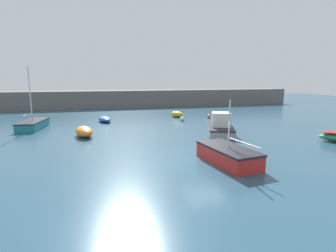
{
  "coord_description": "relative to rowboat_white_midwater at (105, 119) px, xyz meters",
  "views": [
    {
      "loc": [
        -6.21,
        -14.56,
        4.96
      ],
      "look_at": [
        -0.18,
        8.52,
        0.6
      ],
      "focal_mm": 28.0,
      "sensor_mm": 36.0,
      "label": 1
    }
  ],
  "objects": [
    {
      "name": "rowboat_white_midwater",
      "position": [
        0.0,
        0.0,
        0.0
      ],
      "size": [
        1.86,
        2.87,
        0.61
      ],
      "rotation": [
        0.0,
        0.0,
        4.97
      ],
      "color": "#2D56B7",
      "rests_on": "ground_plane"
    },
    {
      "name": "dinghy_near_pier",
      "position": [
        9.17,
        1.56,
        0.07
      ],
      "size": [
        1.91,
        2.04,
        0.74
      ],
      "rotation": [
        0.0,
        0.0,
        5.38
      ],
      "color": "yellow",
      "rests_on": "ground_plane"
    },
    {
      "name": "mooring_buoy_white",
      "position": [
        8.83,
        -1.65,
        -0.05
      ],
      "size": [
        0.51,
        0.51,
        0.51
      ],
      "primitive_type": "sphere",
      "color": "white",
      "rests_on": "ground_plane"
    },
    {
      "name": "harbor_breakwater",
      "position": [
        5.75,
        15.6,
        1.13
      ],
      "size": [
        58.17,
        3.72,
        2.87
      ],
      "primitive_type": "cube",
      "color": "#66605B",
      "rests_on": "ground_plane"
    },
    {
      "name": "motorboat_with_cabin",
      "position": [
        10.04,
        -9.33,
        0.35
      ],
      "size": [
        4.05,
        5.92,
        1.97
      ],
      "rotation": [
        0.0,
        0.0,
        1.18
      ],
      "color": "gray",
      "rests_on": "ground_plane"
    },
    {
      "name": "open_tender_yellow",
      "position": [
        -1.89,
        -7.41,
        0.13
      ],
      "size": [
        1.96,
        3.15,
        0.86
      ],
      "rotation": [
        0.0,
        0.0,
        4.94
      ],
      "color": "orange",
      "rests_on": "ground_plane"
    },
    {
      "name": "mooring_buoy_pink",
      "position": [
        12.83,
        -0.29,
        -0.07
      ],
      "size": [
        0.48,
        0.48,
        0.48
      ],
      "primitive_type": "sphere",
      "color": "#EA668C",
      "rests_on": "ground_plane"
    },
    {
      "name": "ground_plane",
      "position": [
        5.75,
        -16.11,
        -0.4
      ],
      "size": [
        120.0,
        120.0,
        0.2
      ],
      "primitive_type": "cube",
      "color": "#284C60"
    },
    {
      "name": "sailboat_tall_mast",
      "position": [
        -7.01,
        -2.42,
        0.13
      ],
      "size": [
        2.42,
        4.63,
        6.11
      ],
      "rotation": [
        0.0,
        0.0,
        1.43
      ],
      "color": "teal",
      "rests_on": "ground_plane"
    },
    {
      "name": "sailboat_short_mast",
      "position": [
        6.71,
        -17.18,
        0.19
      ],
      "size": [
        2.48,
        4.92,
        3.76
      ],
      "rotation": [
        0.0,
        0.0,
        1.71
      ],
      "color": "red",
      "rests_on": "ground_plane"
    }
  ]
}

